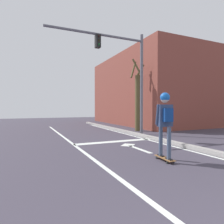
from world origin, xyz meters
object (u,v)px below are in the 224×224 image
traffic_signal_mast (123,64)px  roadside_tree (138,99)px  skateboard (165,158)px  skater (165,116)px

traffic_signal_mast → roadside_tree: traffic_signal_mast is taller
skateboard → roadside_tree: bearing=64.5°
skateboard → traffic_signal_mast: size_ratio=0.15×
skater → roadside_tree: bearing=64.6°
skateboard → traffic_signal_mast: bearing=76.2°
skater → traffic_signal_mast: bearing=76.2°
traffic_signal_mast → roadside_tree: (1.83, 1.49, -1.76)m
roadside_tree → skateboard: bearing=-115.5°
skater → roadside_tree: roadside_tree is taller
roadside_tree → traffic_signal_mast: bearing=-140.8°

